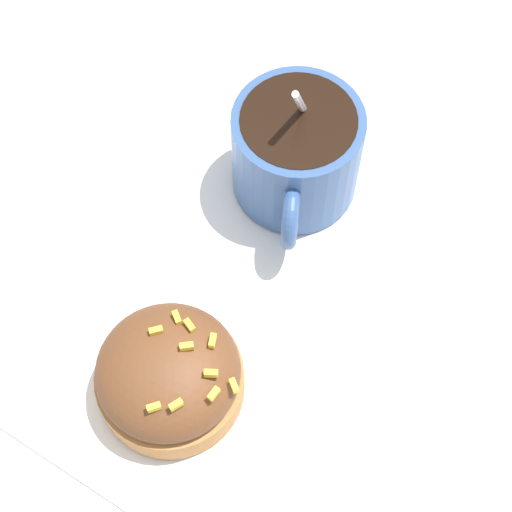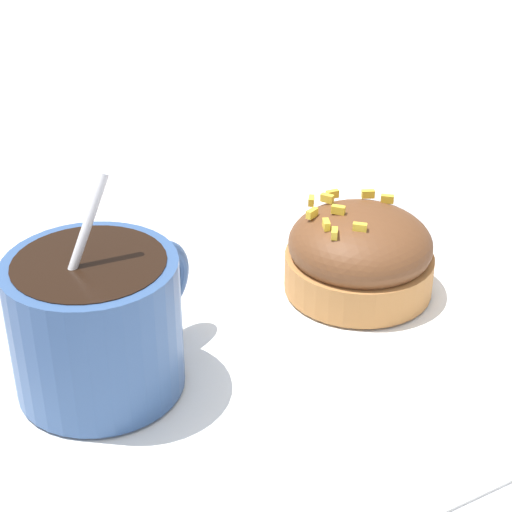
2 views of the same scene
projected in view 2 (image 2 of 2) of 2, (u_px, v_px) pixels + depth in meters
The scene contains 4 objects.
ground_plane at pixel (235, 330), 0.44m from camera, with size 3.00×3.00×0.00m, color #B2B2B7.
paper_napkin at pixel (235, 327), 0.44m from camera, with size 0.29×0.30×0.00m.
coffee_cup at pixel (98, 318), 0.38m from camera, with size 0.10×0.08×0.10m.
frosted_pastry at pixel (355, 251), 0.46m from camera, with size 0.08×0.08×0.05m.
Camera 2 is at (0.16, 0.32, 0.25)m, focal length 60.00 mm.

